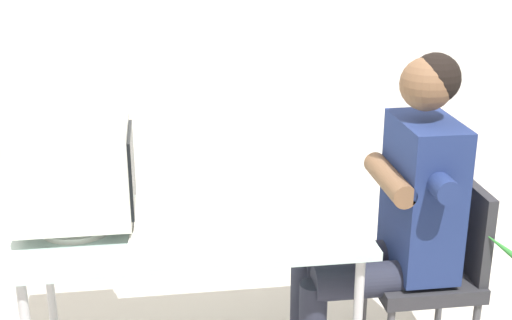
{
  "coord_description": "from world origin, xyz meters",
  "views": [
    {
      "loc": [
        -0.1,
        -2.46,
        1.86
      ],
      "look_at": [
        0.25,
        0.0,
        0.97
      ],
      "focal_mm": 49.7,
      "sensor_mm": 36.0,
      "label": 1
    }
  ],
  "objects_px": {
    "crt_monitor": "(74,174)",
    "keyboard": "(154,220)",
    "desk": "(192,238)",
    "office_chair": "(435,264)",
    "person_seated": "(395,211)"
  },
  "relations": [
    {
      "from": "crt_monitor",
      "to": "keyboard",
      "type": "xyz_separation_m",
      "value": [
        0.28,
        0.0,
        -0.21
      ]
    },
    {
      "from": "crt_monitor",
      "to": "keyboard",
      "type": "bearing_deg",
      "value": 0.76
    },
    {
      "from": "desk",
      "to": "keyboard",
      "type": "xyz_separation_m",
      "value": [
        -0.14,
        0.03,
        0.07
      ]
    },
    {
      "from": "keyboard",
      "to": "office_chair",
      "type": "relative_size",
      "value": 0.55
    },
    {
      "from": "person_seated",
      "to": "crt_monitor",
      "type": "bearing_deg",
      "value": 177.8
    },
    {
      "from": "person_seated",
      "to": "desk",
      "type": "bearing_deg",
      "value": 178.42
    },
    {
      "from": "desk",
      "to": "office_chair",
      "type": "distance_m",
      "value": 1.0
    },
    {
      "from": "desk",
      "to": "crt_monitor",
      "type": "relative_size",
      "value": 3.05
    },
    {
      "from": "crt_monitor",
      "to": "keyboard",
      "type": "height_order",
      "value": "crt_monitor"
    },
    {
      "from": "desk",
      "to": "person_seated",
      "type": "xyz_separation_m",
      "value": [
        0.8,
        -0.02,
        0.07
      ]
    },
    {
      "from": "keyboard",
      "to": "person_seated",
      "type": "distance_m",
      "value": 0.94
    },
    {
      "from": "office_chair",
      "to": "desk",
      "type": "bearing_deg",
      "value": 178.72
    },
    {
      "from": "keyboard",
      "to": "office_chair",
      "type": "xyz_separation_m",
      "value": [
        1.12,
        -0.05,
        -0.25
      ]
    },
    {
      "from": "keyboard",
      "to": "person_seated",
      "type": "height_order",
      "value": "person_seated"
    },
    {
      "from": "office_chair",
      "to": "crt_monitor",
      "type": "bearing_deg",
      "value": 178.09
    }
  ]
}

